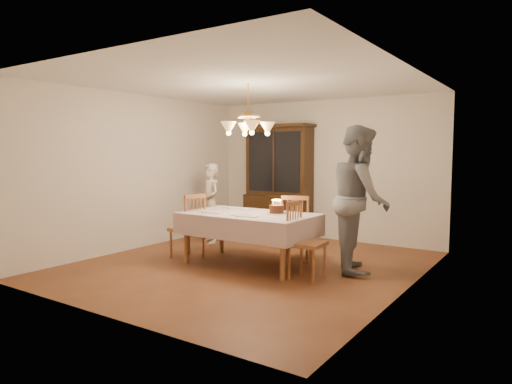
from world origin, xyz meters
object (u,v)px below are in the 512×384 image
Objects in this scene: china_hutch at (278,183)px; birthday_cake at (277,210)px; chair_far_side at (297,231)px; elderly_woman at (211,203)px; dining_table at (248,218)px.

china_hutch is 7.20× the size of birthday_cake.
china_hutch reaches higher than chair_far_side.
china_hutch is 2.44m from birthday_cake.
china_hutch reaches higher than birthday_cake.
china_hutch is at bearing 91.96° from elderly_woman.
chair_far_side is at bearing -51.35° from china_hutch.
dining_table is at bearing -156.93° from birthday_cake.
chair_far_side is 3.33× the size of birthday_cake.
dining_table is 6.33× the size of birthday_cake.
elderly_woman is 4.78× the size of birthday_cake.
dining_table is 0.88× the size of china_hutch.
elderly_woman is at bearing 147.33° from dining_table.
chair_far_side is (0.44, 0.64, -0.24)m from dining_table.
elderly_woman reaches higher than chair_far_side.
elderly_woman is (-0.63, -1.30, -0.32)m from china_hutch.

